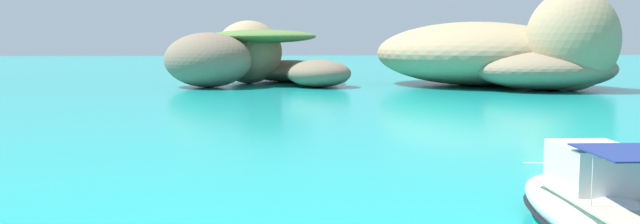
# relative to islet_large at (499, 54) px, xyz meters

# --- Properties ---
(islet_large) EXTENTS (29.46, 30.29, 10.10)m
(islet_large) POSITION_rel_islet_large_xyz_m (0.00, 0.00, 0.00)
(islet_large) COLOR #9E8966
(islet_large) RESTS_ON ground
(islet_small) EXTENTS (23.65, 24.04, 7.30)m
(islet_small) POSITION_rel_islet_large_xyz_m (-27.14, 3.95, -0.50)
(islet_small) COLOR #9E8966
(islet_small) RESTS_ON ground
(motorboat_white) EXTENTS (2.80, 8.43, 2.62)m
(motorboat_white) POSITION_rel_islet_large_xyz_m (-16.72, -55.28, -2.65)
(motorboat_white) COLOR white
(motorboat_white) RESTS_ON ground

